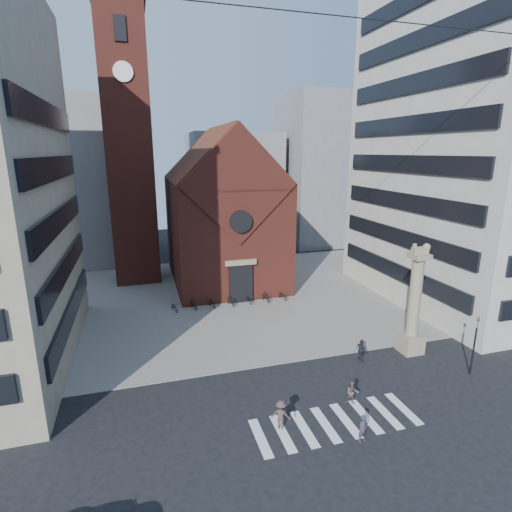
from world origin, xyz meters
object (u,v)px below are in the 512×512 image
(lion_column, at_px, (414,310))
(pedestrian_1, at_px, (352,393))
(pedestrian_2, at_px, (361,350))
(pedestrian_0, at_px, (363,429))
(traffic_light, at_px, (474,344))
(scooter_0, at_px, (175,307))

(lion_column, bearing_deg, pedestrian_1, -148.68)
(pedestrian_2, bearing_deg, pedestrian_0, 137.25)
(traffic_light, xyz_separation_m, pedestrian_1, (-9.68, -0.68, -1.52))
(lion_column, bearing_deg, scooter_0, 141.55)
(pedestrian_0, height_order, pedestrian_2, pedestrian_2)
(pedestrian_0, distance_m, pedestrian_2, 8.79)
(pedestrian_1, bearing_deg, pedestrian_0, -88.73)
(pedestrian_1, xyz_separation_m, scooter_0, (-9.12, 18.03, -0.29))
(pedestrian_0, bearing_deg, lion_column, 30.30)
(lion_column, distance_m, scooter_0, 21.68)
(pedestrian_0, bearing_deg, traffic_light, 8.15)
(lion_column, xyz_separation_m, traffic_light, (1.99, -4.00, -1.17))
(pedestrian_2, bearing_deg, lion_column, -100.26)
(traffic_light, xyz_separation_m, pedestrian_0, (-10.80, -3.78, -1.51))
(lion_column, relative_size, scooter_0, 5.30)
(traffic_light, distance_m, pedestrian_2, 7.58)
(pedestrian_2, relative_size, scooter_0, 1.05)
(traffic_light, bearing_deg, pedestrian_1, -175.97)
(pedestrian_2, bearing_deg, pedestrian_1, 131.15)
(pedestrian_0, bearing_deg, pedestrian_2, 48.72)
(pedestrian_0, xyz_separation_m, pedestrian_2, (4.41, 7.60, 0.09))
(traffic_light, height_order, pedestrian_0, traffic_light)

